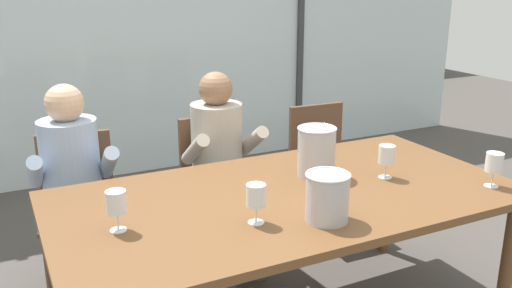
{
  "coord_description": "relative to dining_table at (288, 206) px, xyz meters",
  "views": [
    {
      "loc": [
        -1.22,
        -2.11,
        1.76
      ],
      "look_at": [
        0.0,
        0.35,
        0.92
      ],
      "focal_mm": 38.25,
      "sensor_mm": 36.0,
      "label": 1
    }
  ],
  "objects": [
    {
      "name": "chair_near_curtain",
      "position": [
        -0.84,
        0.99,
        -0.17
      ],
      "size": [
        0.5,
        0.5,
        0.9
      ],
      "rotation": [
        0.0,
        0.0,
        -0.14
      ],
      "color": "brown",
      "rests_on": "ground"
    },
    {
      "name": "ice_bucket_secondary",
      "position": [
        -0.01,
        -0.34,
        0.18
      ],
      "size": [
        0.19,
        0.19,
        0.21
      ],
      "color": "#B7B7BC",
      "rests_on": "dining_table"
    },
    {
      "name": "window_glass_panel",
      "position": [
        0.0,
        2.73,
        0.6
      ],
      "size": [
        7.44,
        0.03,
        2.6
      ],
      "primitive_type": "cube",
      "color": "silver",
      "rests_on": "ground"
    },
    {
      "name": "ground",
      "position": [
        0.0,
        1.0,
        -0.7
      ],
      "size": [
        14.0,
        14.0,
        0.0
      ],
      "primitive_type": "plane",
      "color": "#4C4742"
    },
    {
      "name": "ice_bucket_primary",
      "position": [
        0.25,
        0.15,
        0.2
      ],
      "size": [
        0.2,
        0.2,
        0.26
      ],
      "color": "#B7B7BC",
      "rests_on": "dining_table"
    },
    {
      "name": "wine_glass_near_bucket",
      "position": [
        0.94,
        -0.37,
        0.18
      ],
      "size": [
        0.08,
        0.08,
        0.17
      ],
      "color": "silver",
      "rests_on": "dining_table"
    },
    {
      "name": "person_pale_blue_shirt",
      "position": [
        -0.87,
        0.85,
        -0.0
      ],
      "size": [
        0.47,
        0.62,
        1.22
      ],
      "rotation": [
        0.0,
        0.0,
        -0.04
      ],
      "color": "#9EB2D1",
      "rests_on": "ground"
    },
    {
      "name": "wine_glass_by_left_taster",
      "position": [
        -0.29,
        -0.23,
        0.18
      ],
      "size": [
        0.08,
        0.08,
        0.17
      ],
      "color": "silver",
      "rests_on": "dining_table"
    },
    {
      "name": "window_mullion_right",
      "position": [
        1.67,
        2.71,
        0.6
      ],
      "size": [
        0.06,
        0.06,
        2.6
      ],
      "primitive_type": "cube",
      "color": "#38383D",
      "rests_on": "ground"
    },
    {
      "name": "dining_table",
      "position": [
        0.0,
        0.0,
        0.0
      ],
      "size": [
        2.24,
        1.15,
        0.77
      ],
      "color": "brown",
      "rests_on": "ground"
    },
    {
      "name": "chair_center",
      "position": [
        0.84,
        0.97,
        -0.17
      ],
      "size": [
        0.46,
        0.46,
        0.9
      ],
      "rotation": [
        0.0,
        0.0,
        -0.04
      ],
      "color": "brown",
      "rests_on": "ground"
    },
    {
      "name": "person_beige_jumper",
      "position": [
        0.01,
        0.85,
        -0.0
      ],
      "size": [
        0.46,
        0.61,
        1.22
      ],
      "rotation": [
        0.0,
        0.0,
        0.01
      ],
      "color": "#B7AD9E",
      "rests_on": "ground"
    },
    {
      "name": "wine_glass_center_pour",
      "position": [
        0.55,
        -0.04,
        0.18
      ],
      "size": [
        0.08,
        0.08,
        0.17
      ],
      "color": "silver",
      "rests_on": "dining_table"
    },
    {
      "name": "chair_left_of_center",
      "position": [
        0.03,
        1.0,
        -0.17
      ],
      "size": [
        0.44,
        0.44,
        0.9
      ],
      "rotation": [
        0.0,
        0.0,
        0.01
      ],
      "color": "brown",
      "rests_on": "ground"
    },
    {
      "name": "hillside_vineyard",
      "position": [
        0.0,
        7.0,
        0.04
      ],
      "size": [
        13.44,
        2.4,
        1.48
      ],
      "primitive_type": "cube",
      "color": "#386633",
      "rests_on": "ground"
    },
    {
      "name": "wine_glass_by_right_taster",
      "position": [
        -0.83,
        -0.04,
        0.18
      ],
      "size": [
        0.08,
        0.08,
        0.17
      ],
      "color": "silver",
      "rests_on": "dining_table"
    }
  ]
}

